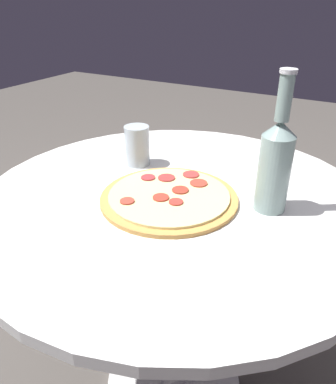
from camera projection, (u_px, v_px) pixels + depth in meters
name	position (u px, v px, depth m)	size (l,w,h in m)	color
ground_plane	(174.00, 382.00, 1.23)	(8.00, 8.00, 0.00)	#4C4742
table	(175.00, 244.00, 0.97)	(0.95, 0.95, 0.71)	silver
pizza	(168.00, 196.00, 0.87)	(0.32, 0.32, 0.02)	#C68E47
beer_bottle	(275.00, 162.00, 0.79)	(0.07, 0.07, 0.30)	gray
drinking_glass	(137.00, 146.00, 1.03)	(0.07, 0.07, 0.11)	#ADBCC6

